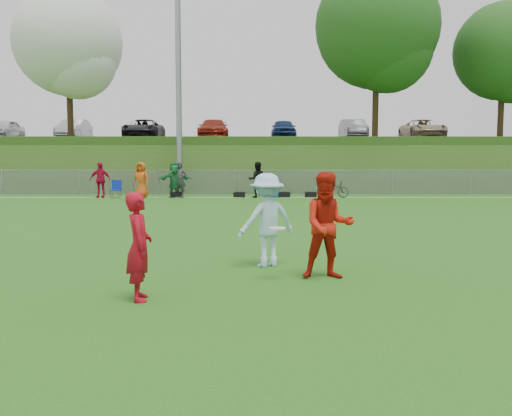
{
  "coord_description": "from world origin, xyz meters",
  "views": [
    {
      "loc": [
        0.91,
        -9.16,
        2.11
      ],
      "look_at": [
        0.94,
        0.5,
        1.18
      ],
      "focal_mm": 40.0,
      "sensor_mm": 36.0,
      "label": 1
    }
  ],
  "objects_px": {
    "player_red_left": "(139,246)",
    "recycling_bin": "(273,188)",
    "player_blue": "(267,220)",
    "frisbee": "(277,228)",
    "bicycle": "(333,189)",
    "player_red_center": "(328,226)"
  },
  "relations": [
    {
      "from": "player_red_center",
      "to": "frisbee",
      "type": "xyz_separation_m",
      "value": [
        -0.87,
        -0.17,
        -0.03
      ]
    },
    {
      "from": "player_red_center",
      "to": "recycling_bin",
      "type": "relative_size",
      "value": 1.99
    },
    {
      "from": "recycling_bin",
      "to": "bicycle",
      "type": "distance_m",
      "value": 2.88
    },
    {
      "from": "player_red_left",
      "to": "player_red_center",
      "type": "relative_size",
      "value": 0.87
    },
    {
      "from": "player_red_center",
      "to": "bicycle",
      "type": "relative_size",
      "value": 1.18
    },
    {
      "from": "player_blue",
      "to": "recycling_bin",
      "type": "relative_size",
      "value": 1.93
    },
    {
      "from": "player_blue",
      "to": "bicycle",
      "type": "bearing_deg",
      "value": -128.77
    },
    {
      "from": "frisbee",
      "to": "bicycle",
      "type": "bearing_deg",
      "value": 79.31
    },
    {
      "from": "player_blue",
      "to": "recycling_bin",
      "type": "xyz_separation_m",
      "value": [
        0.65,
        16.69,
        -0.42
      ]
    },
    {
      "from": "player_red_center",
      "to": "recycling_bin",
      "type": "bearing_deg",
      "value": 89.46
    },
    {
      "from": "recycling_bin",
      "to": "bicycle",
      "type": "height_order",
      "value": "recycling_bin"
    },
    {
      "from": "player_red_left",
      "to": "recycling_bin",
      "type": "distance_m",
      "value": 19.34
    },
    {
      "from": "player_blue",
      "to": "recycling_bin",
      "type": "bearing_deg",
      "value": -119.09
    },
    {
      "from": "player_blue",
      "to": "player_red_left",
      "type": "bearing_deg",
      "value": 25.82
    },
    {
      "from": "recycling_bin",
      "to": "player_red_center",
      "type": "bearing_deg",
      "value": -88.84
    },
    {
      "from": "player_red_left",
      "to": "player_blue",
      "type": "distance_m",
      "value": 3.11
    },
    {
      "from": "frisbee",
      "to": "player_blue",
      "type": "bearing_deg",
      "value": 96.81
    },
    {
      "from": "player_blue",
      "to": "bicycle",
      "type": "height_order",
      "value": "player_blue"
    },
    {
      "from": "recycling_bin",
      "to": "bicycle",
      "type": "xyz_separation_m",
      "value": [
        2.88,
        0.03,
        -0.05
      ]
    },
    {
      "from": "player_red_center",
      "to": "player_blue",
      "type": "height_order",
      "value": "player_red_center"
    },
    {
      "from": "player_red_left",
      "to": "player_red_center",
      "type": "xyz_separation_m",
      "value": [
        2.89,
        1.43,
        0.12
      ]
    },
    {
      "from": "player_blue",
      "to": "frisbee",
      "type": "xyz_separation_m",
      "value": [
        0.14,
        -1.21,
        0.0
      ]
    }
  ]
}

